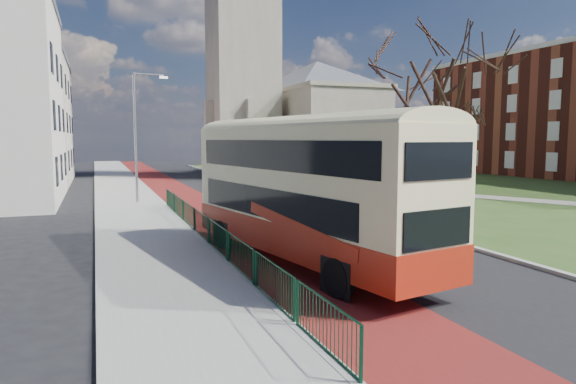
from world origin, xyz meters
name	(u,v)px	position (x,y,z in m)	size (l,w,h in m)	color
ground	(322,264)	(0.00, 0.00, 0.00)	(160.00, 160.00, 0.00)	black
road_carriageway	(224,197)	(1.50, 20.00, 0.01)	(9.00, 120.00, 0.01)	black
bus_lane	(185,198)	(-1.20, 20.00, 0.01)	(3.40, 120.00, 0.01)	#591414
pavement_west	(127,200)	(-5.00, 20.00, 0.06)	(4.00, 120.00, 0.12)	gray
kerb_west	(158,199)	(-3.00, 20.00, 0.07)	(0.25, 120.00, 0.13)	#999993
kerb_east	(276,191)	(6.10, 22.00, 0.07)	(0.25, 80.00, 0.13)	#999993
grass_green	(483,184)	(26.00, 22.00, 0.02)	(40.00, 80.00, 0.04)	#2F4E1B
footpath	(540,201)	(20.00, 10.00, 0.06)	(2.20, 36.00, 0.03)	#9E998C
pedestrian_railing	(208,232)	(-2.95, 4.00, 0.55)	(0.07, 24.00, 1.12)	#0B331F
gothic_church	(283,54)	(12.56, 38.00, 13.13)	(16.38, 18.00, 40.00)	gray
street_block_far	(10,120)	(-14.00, 38.00, 5.76)	(10.30, 16.30, 11.50)	beige
streetlamp	(138,130)	(-4.35, 18.00, 4.59)	(2.13, 0.18, 8.00)	gray
bus	(305,184)	(-0.61, 0.06, 2.64)	(4.66, 11.37, 4.63)	#A2200F
winter_tree_near	(426,73)	(10.89, 9.89, 7.78)	(9.05, 9.05, 11.17)	#311F18
winter_tree_far	(458,127)	(21.49, 20.10, 5.06)	(5.04, 5.04, 7.26)	black
litter_bin	(450,205)	(11.13, 7.73, 0.47)	(0.71, 0.71, 0.86)	black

